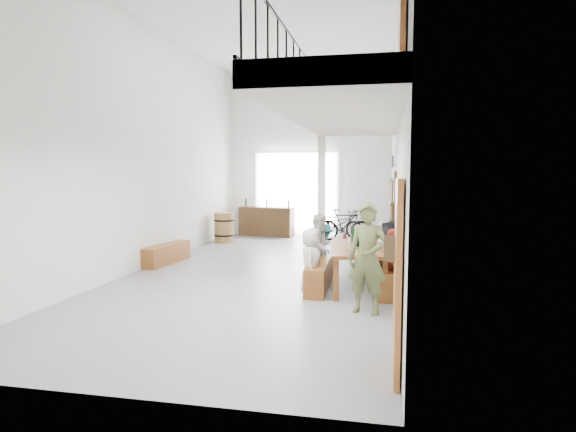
% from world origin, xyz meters
% --- Properties ---
extents(floor, '(12.00, 12.00, 0.00)m').
position_xyz_m(floor, '(0.00, 0.00, 0.00)').
color(floor, slate).
rests_on(floor, ground).
extents(room_walls, '(12.00, 12.00, 12.00)m').
position_xyz_m(room_walls, '(0.00, 0.00, 3.55)').
color(room_walls, white).
rests_on(room_walls, ground).
extents(gateway_portal, '(2.80, 0.08, 2.80)m').
position_xyz_m(gateway_portal, '(-0.40, 5.94, 1.40)').
color(gateway_portal, white).
rests_on(gateway_portal, ground).
extents(right_wall_decor, '(0.07, 8.28, 5.07)m').
position_xyz_m(right_wall_decor, '(2.70, -1.87, 1.74)').
color(right_wall_decor, '#A36428').
rests_on(right_wall_decor, ground).
extents(balcony, '(1.52, 5.62, 4.00)m').
position_xyz_m(balcony, '(1.98, -3.13, 2.96)').
color(balcony, silver).
rests_on(balcony, ground).
extents(tasting_table, '(1.21, 2.44, 0.79)m').
position_xyz_m(tasting_table, '(2.07, -1.06, 0.71)').
color(tasting_table, brown).
rests_on(tasting_table, ground).
extents(bench_inner, '(0.41, 2.22, 0.51)m').
position_xyz_m(bench_inner, '(1.37, -1.06, 0.25)').
color(bench_inner, brown).
rests_on(bench_inner, ground).
extents(bench_wall, '(0.35, 2.17, 0.50)m').
position_xyz_m(bench_wall, '(2.57, -1.05, 0.25)').
color(bench_wall, brown).
rests_on(bench_wall, ground).
extents(tableware, '(0.56, 1.93, 0.35)m').
position_xyz_m(tableware, '(2.06, -1.00, 0.93)').
color(tableware, black).
rests_on(tableware, tasting_table).
extents(side_bench, '(0.53, 1.65, 0.46)m').
position_xyz_m(side_bench, '(-2.50, 0.42, 0.23)').
color(side_bench, brown).
rests_on(side_bench, ground).
extents(oak_barrel, '(0.62, 0.62, 0.92)m').
position_xyz_m(oak_barrel, '(-2.28, 3.95, 0.46)').
color(oak_barrel, olive).
rests_on(oak_barrel, ground).
extents(serving_counter, '(1.90, 0.75, 0.98)m').
position_xyz_m(serving_counter, '(-1.36, 5.65, 0.49)').
color(serving_counter, '#382311').
rests_on(serving_counter, ground).
extents(counter_bottles, '(1.60, 0.26, 0.28)m').
position_xyz_m(counter_bottles, '(-1.36, 5.68, 1.12)').
color(counter_bottles, black).
rests_on(counter_bottles, serving_counter).
extents(guest_left_a, '(0.40, 0.59, 1.18)m').
position_xyz_m(guest_left_a, '(1.29, -1.76, 0.59)').
color(guest_left_a, silver).
rests_on(guest_left_a, ground).
extents(guest_left_b, '(0.40, 0.48, 1.14)m').
position_xyz_m(guest_left_b, '(1.30, -1.28, 0.57)').
color(guest_left_b, teal).
rests_on(guest_left_b, ground).
extents(guest_left_c, '(0.70, 0.79, 1.34)m').
position_xyz_m(guest_left_c, '(1.30, -0.59, 0.67)').
color(guest_left_c, silver).
rests_on(guest_left_c, ground).
extents(guest_left_d, '(0.63, 0.81, 1.10)m').
position_xyz_m(guest_left_d, '(1.33, -0.22, 0.55)').
color(guest_left_d, teal).
rests_on(guest_left_d, ground).
extents(guest_right_a, '(0.36, 0.73, 1.19)m').
position_xyz_m(guest_right_a, '(2.70, -1.60, 0.60)').
color(guest_right_a, red).
rests_on(guest_right_a, ground).
extents(guest_right_b, '(0.65, 1.21, 1.25)m').
position_xyz_m(guest_right_b, '(2.64, -0.91, 0.62)').
color(guest_right_b, black).
rests_on(guest_right_b, ground).
extents(guest_right_c, '(0.45, 0.62, 1.17)m').
position_xyz_m(guest_right_c, '(2.56, -0.34, 0.59)').
color(guest_right_c, silver).
rests_on(guest_right_c, ground).
extents(host_standing, '(0.71, 0.56, 1.70)m').
position_xyz_m(host_standing, '(2.31, -2.70, 0.85)').
color(host_standing, '#4C522E').
rests_on(host_standing, ground).
extents(potted_plant, '(0.37, 0.34, 0.37)m').
position_xyz_m(potted_plant, '(2.45, 0.66, 0.19)').
color(potted_plant, '#184C1C').
rests_on(potted_plant, ground).
extents(bicycle_near, '(1.89, 1.23, 0.94)m').
position_xyz_m(bicycle_near, '(1.06, 5.60, 0.47)').
color(bicycle_near, black).
rests_on(bicycle_near, ground).
extents(bicycle_far, '(1.72, 0.62, 1.01)m').
position_xyz_m(bicycle_far, '(1.32, 4.94, 0.51)').
color(bicycle_far, black).
rests_on(bicycle_far, ground).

